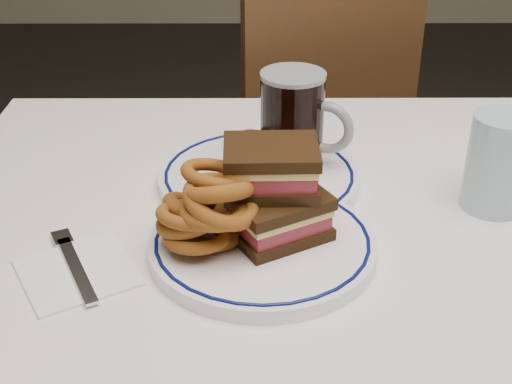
{
  "coord_description": "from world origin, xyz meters",
  "views": [
    {
      "loc": [
        -0.18,
        -0.8,
        1.25
      ],
      "look_at": [
        -0.18,
        -0.05,
        0.82
      ],
      "focal_mm": 50.0,
      "sensor_mm": 36.0,
      "label": 1
    }
  ],
  "objects_px": {
    "reuben_sandwich": "(275,192)",
    "far_plate": "(259,177)",
    "main_plate": "(262,244)",
    "chair_far": "(309,136)",
    "beer_mug": "(294,124)"
  },
  "relations": [
    {
      "from": "reuben_sandwich",
      "to": "far_plate",
      "type": "xyz_separation_m",
      "value": [
        -0.02,
        0.16,
        -0.07
      ]
    },
    {
      "from": "main_plate",
      "to": "reuben_sandwich",
      "type": "distance_m",
      "value": 0.07
    },
    {
      "from": "reuben_sandwich",
      "to": "main_plate",
      "type": "bearing_deg",
      "value": -134.77
    },
    {
      "from": "chair_far",
      "to": "far_plate",
      "type": "bearing_deg",
      "value": -100.52
    },
    {
      "from": "beer_mug",
      "to": "far_plate",
      "type": "distance_m",
      "value": 0.09
    },
    {
      "from": "chair_far",
      "to": "reuben_sandwich",
      "type": "height_order",
      "value": "chair_far"
    },
    {
      "from": "chair_far",
      "to": "beer_mug",
      "type": "relative_size",
      "value": 5.88
    },
    {
      "from": "beer_mug",
      "to": "far_plate",
      "type": "relative_size",
      "value": 0.54
    },
    {
      "from": "main_plate",
      "to": "beer_mug",
      "type": "distance_m",
      "value": 0.23
    },
    {
      "from": "far_plate",
      "to": "reuben_sandwich",
      "type": "bearing_deg",
      "value": -83.6
    },
    {
      "from": "beer_mug",
      "to": "far_plate",
      "type": "height_order",
      "value": "beer_mug"
    },
    {
      "from": "chair_far",
      "to": "far_plate",
      "type": "height_order",
      "value": "chair_far"
    },
    {
      "from": "main_plate",
      "to": "reuben_sandwich",
      "type": "relative_size",
      "value": 1.98
    },
    {
      "from": "main_plate",
      "to": "beer_mug",
      "type": "xyz_separation_m",
      "value": [
        0.05,
        0.21,
        0.07
      ]
    },
    {
      "from": "chair_far",
      "to": "far_plate",
      "type": "xyz_separation_m",
      "value": [
        -0.13,
        -0.71,
        0.27
      ]
    }
  ]
}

